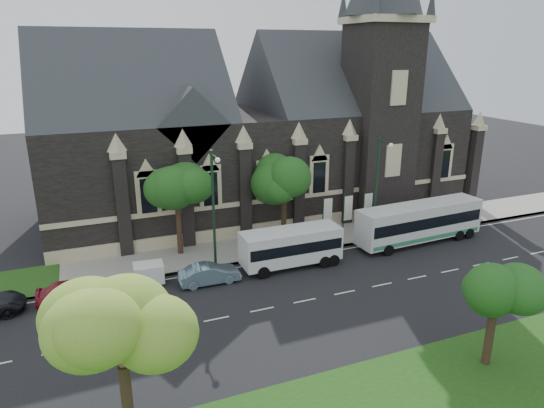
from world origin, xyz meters
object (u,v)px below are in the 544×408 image
tree_park_east (498,282)px  tree_walk_left (179,185)px  street_lamp_mid (214,203)px  tree_walk_right (285,173)px  banner_flag_left (326,214)px  banner_flag_center (346,211)px  tree_park_near (124,315)px  sedan (209,274)px  box_trailer (149,273)px  street_lamp_near (378,184)px  banner_flag_right (366,208)px  car_far_red (73,291)px  tour_coach (420,222)px  shuttle_bus (291,245)px

tree_park_east → tree_walk_left: 23.36m
street_lamp_mid → tree_walk_right: bearing=26.6°
banner_flag_left → banner_flag_center: same height
tree_walk_right → tree_park_near: bearing=-127.6°
tree_park_near → sedan: bearing=63.9°
tree_park_east → banner_flag_left: bearing=89.7°
street_lamp_mid → box_trailer: size_ratio=3.04×
street_lamp_near → banner_flag_right: street_lamp_near is taller
banner_flag_left → car_far_red: 20.69m
tour_coach → car_far_red: (-27.42, 0.01, -1.08)m
tree_walk_left → tree_park_east: bearing=-59.1°
street_lamp_near → banner_flag_left: street_lamp_near is taller
banner_flag_center → tree_walk_left: bearing=173.1°
banner_flag_left → sedan: (-11.42, -4.20, -1.67)m
street_lamp_mid → shuttle_bus: 6.61m
shuttle_bus → car_far_red: bearing=179.1°
street_lamp_mid → car_far_red: bearing=-171.2°
banner_flag_right → tour_coach: 4.68m
sedan → street_lamp_near: bearing=-80.6°
street_lamp_near → banner_flag_center: 3.74m
banner_flag_right → sedan: 16.07m
street_lamp_mid → tour_coach: size_ratio=0.77×
tree_walk_right → tree_park_east: bearing=-81.6°
tree_walk_right → box_trailer: size_ratio=2.63×
tree_walk_right → banner_flag_left: 4.92m
tree_walk_right → tour_coach: (10.16, -5.19, -3.97)m
tour_coach → shuttle_bus: bearing=178.4°
street_lamp_mid → banner_flag_right: 14.67m
street_lamp_mid → car_far_red: size_ratio=2.00×
banner_flag_right → street_lamp_mid: bearing=-172.4°
tree_park_east → banner_flag_left: tree_park_east is taller
street_lamp_near → tour_coach: bearing=-25.0°
tree_park_near → tour_coach: bearing=29.6°
tree_park_east → banner_flag_left: 18.46m
tree_park_near → banner_flag_center: 27.10m
street_lamp_near → shuttle_bus: (-8.65, -1.86, -3.42)m
tree_park_near → box_trailer: 16.14m
street_lamp_near → banner_flag_right: bearing=81.4°
tree_park_east → shuttle_bus: bearing=108.4°
tree_walk_left → box_trailer: size_ratio=2.58×
banner_flag_center → tour_coach: bearing=-34.4°
tree_park_near → tree_walk_right: tree_park_near is taller
tree_park_east → box_trailer: size_ratio=2.12×
tree_park_east → tree_walk_left: bearing=120.9°
tree_walk_left → street_lamp_near: size_ratio=0.85×
banner_flag_left → tree_walk_right: bearing=150.9°
street_lamp_mid → tour_coach: (17.37, -1.57, -3.27)m
tree_walk_left → banner_flag_right: size_ratio=1.91×
banner_flag_left → shuttle_bus: size_ratio=0.53×
tree_walk_left → street_lamp_mid: bearing=-63.5°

